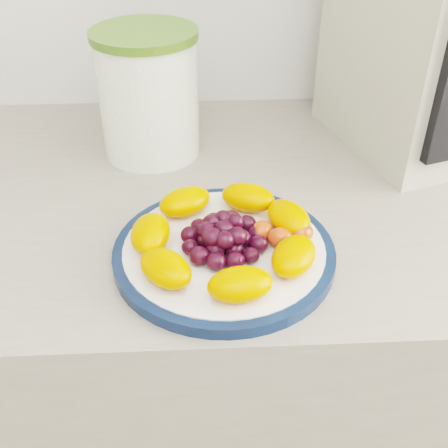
{
  "coord_description": "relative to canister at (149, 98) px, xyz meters",
  "views": [
    {
      "loc": [
        -0.11,
        0.52,
        1.33
      ],
      "look_at": [
        -0.08,
        1.04,
        0.95
      ],
      "focal_mm": 45.0,
      "sensor_mm": 36.0,
      "label": 1
    }
  ],
  "objects": [
    {
      "name": "counter",
      "position": [
        0.18,
        -0.11,
        -0.54
      ],
      "size": [
        3.5,
        0.6,
        0.9
      ],
      "primitive_type": "cube",
      "color": "gray",
      "rests_on": "floor"
    },
    {
      "name": "cabinet_face",
      "position": [
        0.18,
        -0.11,
        -0.57
      ],
      "size": [
        3.48,
        0.58,
        0.84
      ],
      "primitive_type": "cube",
      "color": "#86664C",
      "rests_on": "floor"
    },
    {
      "name": "plate_rim",
      "position": [
        0.1,
        -0.27,
        -0.08
      ],
      "size": [
        0.26,
        0.26,
        0.01
      ],
      "primitive_type": "cylinder",
      "color": "#0E1F3E",
      "rests_on": "counter"
    },
    {
      "name": "plate_face",
      "position": [
        0.1,
        -0.27,
        -0.08
      ],
      "size": [
        0.24,
        0.24,
        0.02
      ],
      "primitive_type": "cylinder",
      "color": "white",
      "rests_on": "counter"
    },
    {
      "name": "canister",
      "position": [
        0.0,
        0.0,
        0.0
      ],
      "size": [
        0.19,
        0.19,
        0.18
      ],
      "primitive_type": "cylinder",
      "rotation": [
        0.0,
        0.0,
        -0.39
      ],
      "color": "#4C7123",
      "rests_on": "counter"
    },
    {
      "name": "canister_lid",
      "position": [
        0.0,
        0.0,
        0.09
      ],
      "size": [
        0.2,
        0.2,
        0.01
      ],
      "primitive_type": "cylinder",
      "rotation": [
        0.0,
        0.0,
        -0.39
      ],
      "color": "#466B22",
      "rests_on": "canister"
    },
    {
      "name": "appliance_body",
      "position": [
        0.41,
        0.02,
        0.08
      ],
      "size": [
        0.26,
        0.32,
        0.34
      ],
      "primitive_type": "cube",
      "rotation": [
        0.0,
        0.0,
        0.3
      ],
      "color": "#ADAA96",
      "rests_on": "counter"
    },
    {
      "name": "fruit_plate",
      "position": [
        0.1,
        -0.27,
        -0.06
      ],
      "size": [
        0.23,
        0.23,
        0.04
      ],
      "color": "#FF7400",
      "rests_on": "plate_face"
    }
  ]
}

